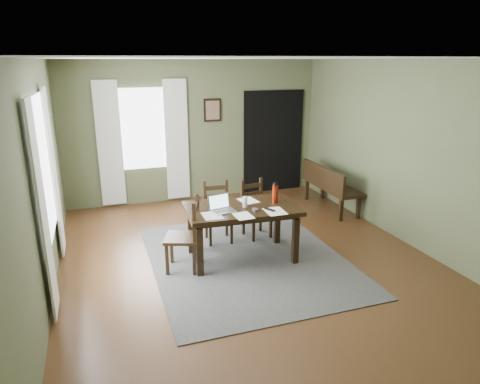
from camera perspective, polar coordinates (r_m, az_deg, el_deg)
name	(u,v)px	position (r m, az deg, el deg)	size (l,w,h in m)	color
ground	(247,259)	(6.10, 0.93, -8.95)	(5.00, 6.00, 0.01)	#492C16
room_shell	(248,131)	(5.54, 1.02, 8.08)	(5.02, 6.02, 2.71)	#545D3C
rug	(247,258)	(6.09, 0.93, -8.86)	(2.60, 3.20, 0.01)	#414141
dining_table	(242,213)	(5.86, 0.23, -2.81)	(1.57, 0.99, 0.76)	black
chair_end	(186,236)	(5.65, -7.22, -5.79)	(0.55, 0.55, 0.99)	black
chair_back_left	(218,213)	(6.54, -2.98, -2.78)	(0.43, 0.43, 0.91)	black
chair_back_right	(256,209)	(6.71, 2.09, -2.34)	(0.45, 0.45, 0.89)	black
bench	(328,184)	(8.07, 11.71, 1.11)	(0.47, 1.47, 0.83)	black
laptop	(221,207)	(5.65, -2.53, -1.98)	(0.36, 0.31, 0.21)	#B7B7BC
computer_mouse	(255,210)	(5.65, 2.05, -2.39)	(0.05, 0.09, 0.03)	#3F3F42
tv_remote	(270,210)	(5.69, 3.97, -2.36)	(0.05, 0.17, 0.02)	black
drinking_glass	(245,202)	(5.78, 0.66, -1.33)	(0.07, 0.07, 0.15)	silver
water_bottle	(275,193)	(5.98, 4.70, -0.19)	(0.08, 0.08, 0.28)	#96210B
paper_a	(212,216)	(5.50, -3.72, -3.16)	(0.24, 0.31, 0.00)	white
paper_b	(275,211)	(5.66, 4.69, -2.58)	(0.25, 0.32, 0.00)	white
paper_c	(248,201)	(6.07, 1.12, -1.15)	(0.23, 0.30, 0.00)	white
paper_e	(243,216)	(5.48, 0.45, -3.20)	(0.22, 0.29, 0.00)	white
window_left	(44,170)	(5.52, -24.71, 2.71)	(0.01, 1.30, 1.70)	white
window_back	(143,129)	(8.25, -12.82, 8.19)	(1.00, 0.01, 1.50)	white
curtain_left_near	(43,212)	(4.79, -24.80, -2.45)	(0.03, 0.48, 2.30)	silver
curtain_left_far	(54,173)	(6.36, -23.55, 2.28)	(0.03, 0.48, 2.30)	silver
curtain_back_left	(110,145)	(8.22, -16.99, 6.07)	(0.44, 0.03, 2.30)	silver
curtain_back_right	(177,141)	(8.35, -8.44, 6.79)	(0.44, 0.03, 2.30)	silver
framed_picture	(212,110)	(8.46, -3.69, 10.84)	(0.34, 0.03, 0.44)	black
doorway_back	(273,142)	(8.99, 4.45, 6.69)	(1.30, 0.03, 2.10)	black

